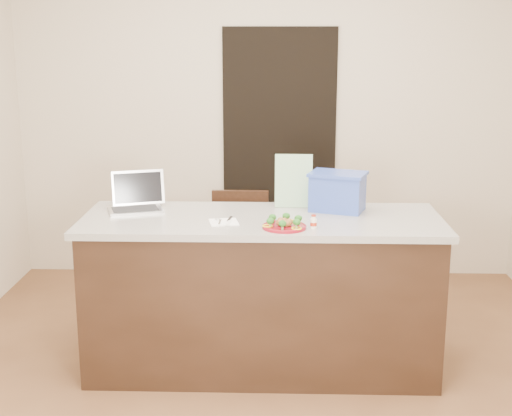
{
  "coord_description": "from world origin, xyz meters",
  "views": [
    {
      "loc": [
        0.09,
        -3.69,
        1.93
      ],
      "look_at": [
        -0.03,
        0.2,
        0.99
      ],
      "focal_mm": 50.0,
      "sensor_mm": 36.0,
      "label": 1
    }
  ],
  "objects_px": {
    "plate": "(284,226)",
    "chair": "(240,248)",
    "yogurt_bottle": "(314,223)",
    "laptop": "(137,199)",
    "island": "(262,293)",
    "blue_box": "(338,191)",
    "napkin": "(224,222)"
  },
  "relations": [
    {
      "from": "plate",
      "to": "island",
      "type": "bearing_deg",
      "value": 118.78
    },
    {
      "from": "plate",
      "to": "napkin",
      "type": "xyz_separation_m",
      "value": [
        -0.34,
        0.1,
        -0.01
      ]
    },
    {
      "from": "island",
      "to": "blue_box",
      "type": "bearing_deg",
      "value": 21.71
    },
    {
      "from": "napkin",
      "to": "laptop",
      "type": "distance_m",
      "value": 0.63
    },
    {
      "from": "laptop",
      "to": "island",
      "type": "bearing_deg",
      "value": -31.91
    },
    {
      "from": "island",
      "to": "laptop",
      "type": "distance_m",
      "value": 0.93
    },
    {
      "from": "plate",
      "to": "laptop",
      "type": "distance_m",
      "value": 0.97
    },
    {
      "from": "chair",
      "to": "blue_box",
      "type": "bearing_deg",
      "value": -42.51
    },
    {
      "from": "blue_box",
      "to": "chair",
      "type": "distance_m",
      "value": 1.0
    },
    {
      "from": "island",
      "to": "blue_box",
      "type": "distance_m",
      "value": 0.75
    },
    {
      "from": "plate",
      "to": "chair",
      "type": "distance_m",
      "value": 1.13
    },
    {
      "from": "napkin",
      "to": "plate",
      "type": "bearing_deg",
      "value": -17.24
    },
    {
      "from": "blue_box",
      "to": "chair",
      "type": "height_order",
      "value": "blue_box"
    },
    {
      "from": "plate",
      "to": "laptop",
      "type": "height_order",
      "value": "laptop"
    },
    {
      "from": "island",
      "to": "chair",
      "type": "height_order",
      "value": "island"
    },
    {
      "from": "island",
      "to": "laptop",
      "type": "bearing_deg",
      "value": 166.49
    },
    {
      "from": "island",
      "to": "napkin",
      "type": "distance_m",
      "value": 0.52
    },
    {
      "from": "yogurt_bottle",
      "to": "blue_box",
      "type": "distance_m",
      "value": 0.45
    },
    {
      "from": "plate",
      "to": "yogurt_bottle",
      "type": "height_order",
      "value": "yogurt_bottle"
    },
    {
      "from": "napkin",
      "to": "blue_box",
      "type": "relative_size",
      "value": 0.41
    },
    {
      "from": "island",
      "to": "plate",
      "type": "bearing_deg",
      "value": -61.22
    },
    {
      "from": "island",
      "to": "blue_box",
      "type": "height_order",
      "value": "blue_box"
    },
    {
      "from": "napkin",
      "to": "chair",
      "type": "relative_size",
      "value": 0.17
    },
    {
      "from": "island",
      "to": "plate",
      "type": "distance_m",
      "value": 0.54
    },
    {
      "from": "yogurt_bottle",
      "to": "laptop",
      "type": "height_order",
      "value": "laptop"
    },
    {
      "from": "chair",
      "to": "laptop",
      "type": "bearing_deg",
      "value": -133.58
    },
    {
      "from": "napkin",
      "to": "laptop",
      "type": "relative_size",
      "value": 0.42
    },
    {
      "from": "yogurt_bottle",
      "to": "blue_box",
      "type": "xyz_separation_m",
      "value": [
        0.16,
        0.41,
        0.09
      ]
    },
    {
      "from": "plate",
      "to": "chair",
      "type": "height_order",
      "value": "plate"
    },
    {
      "from": "chair",
      "to": "plate",
      "type": "bearing_deg",
      "value": -72.08
    },
    {
      "from": "island",
      "to": "chair",
      "type": "xyz_separation_m",
      "value": [
        -0.17,
        0.77,
        0.04
      ]
    },
    {
      "from": "napkin",
      "to": "chair",
      "type": "height_order",
      "value": "napkin"
    }
  ]
}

